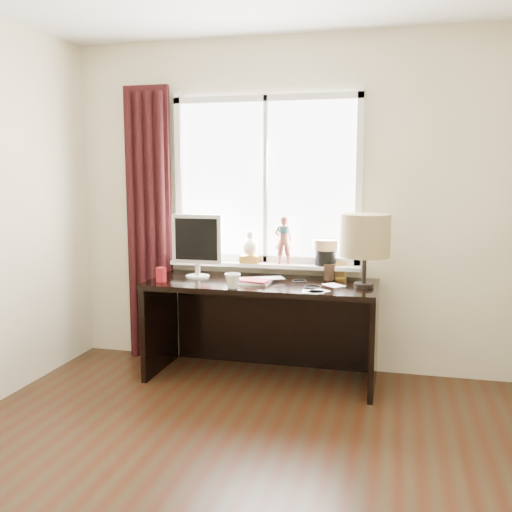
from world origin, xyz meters
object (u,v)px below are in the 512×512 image
(red_cup, at_px, (161,275))
(desk, at_px, (265,311))
(mug, at_px, (233,280))
(table_lamp, at_px, (365,236))
(laptop, at_px, (262,279))
(monitor, at_px, (197,242))

(red_cup, relative_size, desk, 0.06)
(red_cup, bearing_deg, mug, -10.26)
(desk, height_order, table_lamp, table_lamp)
(mug, relative_size, red_cup, 1.06)
(laptop, xyz_separation_m, table_lamp, (0.76, -0.05, 0.35))
(laptop, bearing_deg, table_lamp, -29.58)
(desk, bearing_deg, red_cup, -159.91)
(mug, xyz_separation_m, monitor, (-0.38, 0.34, 0.22))
(red_cup, height_order, table_lamp, table_lamp)
(laptop, height_order, mug, mug)
(mug, bearing_deg, monitor, 138.79)
(laptop, distance_m, desk, 0.27)
(mug, height_order, desk, mug)
(laptop, height_order, desk, laptop)
(monitor, height_order, table_lamp, table_lamp)
(desk, bearing_deg, laptop, -94.36)
(mug, distance_m, table_lamp, 0.98)
(mug, xyz_separation_m, desk, (0.15, 0.37, -0.30))
(laptop, relative_size, mug, 2.98)
(desk, bearing_deg, table_lamp, -9.23)
(desk, xyz_separation_m, monitor, (-0.53, -0.04, 0.52))
(desk, relative_size, table_lamp, 3.27)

